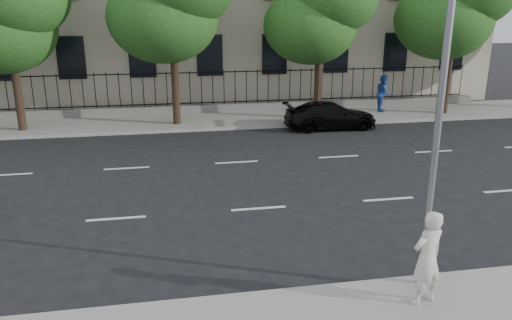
{
  "coord_description": "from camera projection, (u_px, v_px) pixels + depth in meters",
  "views": [
    {
      "loc": [
        -2.47,
        -10.61,
        5.64
      ],
      "look_at": [
        0.01,
        3.0,
        1.32
      ],
      "focal_mm": 35.0,
      "sensor_mm": 36.0,
      "label": 1
    }
  ],
  "objects": [
    {
      "name": "ground",
      "position": [
        278.0,
        248.0,
        12.07
      ],
      "size": [
        120.0,
        120.0,
        0.0
      ],
      "primitive_type": "plane",
      "color": "black",
      "rests_on": "ground"
    },
    {
      "name": "far_sidewalk",
      "position": [
        217.0,
        120.0,
        25.19
      ],
      "size": [
        60.0,
        4.0,
        0.15
      ],
      "primitive_type": "cube",
      "color": "gray",
      "rests_on": "ground"
    },
    {
      "name": "lane_markings",
      "position": [
        246.0,
        182.0,
        16.53
      ],
      "size": [
        49.6,
        4.62,
        0.01
      ],
      "primitive_type": null,
      "color": "silver",
      "rests_on": "ground"
    },
    {
      "name": "iron_fence",
      "position": [
        213.0,
        102.0,
        26.62
      ],
      "size": [
        30.0,
        0.5,
        2.2
      ],
      "color": "slate",
      "rests_on": "far_sidewalk"
    },
    {
      "name": "street_light",
      "position": [
        433.0,
        32.0,
        9.3
      ],
      "size": [
        0.25,
        3.32,
        8.05
      ],
      "color": "slate",
      "rests_on": "near_sidewalk"
    },
    {
      "name": "tree_b",
      "position": [
        7.0,
        0.0,
        21.34
      ],
      "size": [
        5.53,
        5.12,
        8.97
      ],
      "color": "#382619",
      "rests_on": "far_sidewalk"
    },
    {
      "name": "tree_d",
      "position": [
        321.0,
        0.0,
        23.74
      ],
      "size": [
        5.34,
        4.94,
        8.84
      ],
      "color": "#382619",
      "rests_on": "far_sidewalk"
    },
    {
      "name": "black_sedan",
      "position": [
        330.0,
        115.0,
        23.56
      ],
      "size": [
        4.42,
        1.88,
        1.27
      ],
      "primitive_type": "imported",
      "rotation": [
        0.0,
        0.0,
        1.55
      ],
      "color": "black",
      "rests_on": "ground"
    },
    {
      "name": "woman_near",
      "position": [
        427.0,
        258.0,
        9.35
      ],
      "size": [
        0.79,
        0.64,
        1.89
      ],
      "primitive_type": "imported",
      "rotation": [
        0.0,
        0.0,
        3.45
      ],
      "color": "beige",
      "rests_on": "near_sidewalk"
    },
    {
      "name": "pedestrian_far",
      "position": [
        383.0,
        93.0,
        26.66
      ],
      "size": [
        0.98,
        1.12,
        1.94
      ],
      "primitive_type": "imported",
      "rotation": [
        0.0,
        0.0,
        1.27
      ],
      "color": "#214594",
      "rests_on": "far_sidewalk"
    }
  ]
}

